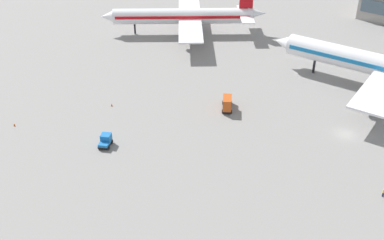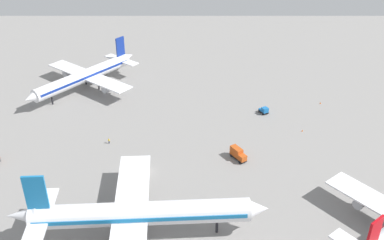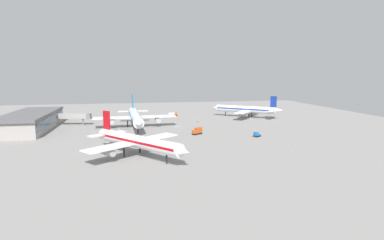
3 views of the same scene
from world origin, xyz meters
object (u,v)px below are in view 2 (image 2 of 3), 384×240
object	(u,v)px
catering_truck	(240,154)
baggage_tug	(266,110)
safety_cone_near_gate	(304,131)
airplane_taxiing	(140,213)
ground_crew_worker	(111,141)
safety_cone_mid_apron	(322,103)
airplane_at_gate	(87,76)

from	to	relation	value
catering_truck	baggage_tug	bearing A→B (deg)	124.22
safety_cone_near_gate	catering_truck	bearing A→B (deg)	-145.29
airplane_taxiing	catering_truck	size ratio (longest dim) A/B	9.90
ground_crew_worker	airplane_taxiing	bearing A→B (deg)	-92.08
ground_crew_worker	safety_cone_mid_apron	xyz separation A→B (m)	(69.35, 25.31, -0.55)
ground_crew_worker	safety_cone_mid_apron	size ratio (longest dim) A/B	2.78
airplane_taxiing	baggage_tug	xyz separation A→B (m)	(35.71, 56.20, -5.12)
airplane_taxiing	ground_crew_worker	bearing A→B (deg)	105.70
catering_truck	safety_cone_near_gate	xyz separation A→B (m)	(21.47, 14.87, -1.40)
airplane_taxiing	baggage_tug	world-z (taller)	airplane_taxiing
baggage_tug	safety_cone_mid_apron	distance (m)	21.76
ground_crew_worker	safety_cone_mid_apron	world-z (taller)	ground_crew_worker
catering_truck	safety_cone_near_gate	distance (m)	26.16
airplane_at_gate	safety_cone_mid_apron	world-z (taller)	airplane_at_gate
safety_cone_near_gate	airplane_at_gate	bearing A→B (deg)	157.87
airplane_at_gate	catering_truck	world-z (taller)	airplane_at_gate
baggage_tug	safety_cone_mid_apron	size ratio (longest dim) A/B	6.19
airplane_taxiing	ground_crew_worker	world-z (taller)	airplane_taxiing
baggage_tug	safety_cone_near_gate	size ratio (longest dim) A/B	6.19
airplane_at_gate	airplane_taxiing	xyz separation A→B (m)	(27.27, -74.48, 0.80)
airplane_at_gate	ground_crew_worker	xyz separation A→B (m)	(14.24, -36.68, -4.63)
airplane_taxiing	ground_crew_worker	xyz separation A→B (m)	(-13.03, 37.80, -5.43)
baggage_tug	ground_crew_worker	xyz separation A→B (m)	(-48.73, -18.40, -0.31)
airplane_at_gate	safety_cone_mid_apron	size ratio (longest dim) A/B	69.06
airplane_at_gate	baggage_tug	distance (m)	65.72
baggage_tug	safety_cone_near_gate	world-z (taller)	baggage_tug
airplane_at_gate	baggage_tug	bearing A→B (deg)	112.31
airplane_taxiing	ground_crew_worker	distance (m)	40.35
baggage_tug	safety_cone_near_gate	xyz separation A→B (m)	(10.33, -11.53, -0.86)
ground_crew_worker	safety_cone_near_gate	world-z (taller)	ground_crew_worker
airplane_at_gate	safety_cone_mid_apron	distance (m)	84.53
ground_crew_worker	safety_cone_near_gate	xyz separation A→B (m)	(59.06, 6.87, -0.55)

